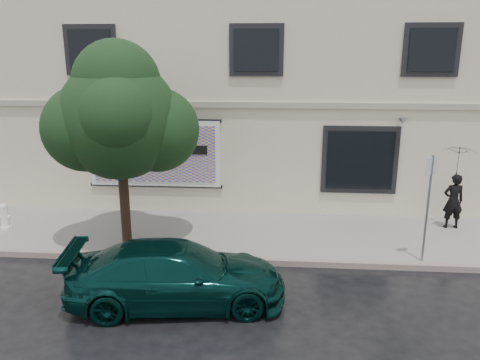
# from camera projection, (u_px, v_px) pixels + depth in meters

# --- Properties ---
(ground) EXTENTS (90.00, 90.00, 0.00)m
(ground) POSITION_uv_depth(u_px,v_px,m) (244.00, 293.00, 10.30)
(ground) COLOR black
(ground) RESTS_ON ground
(sidewalk) EXTENTS (20.00, 3.50, 0.15)m
(sidewalk) POSITION_uv_depth(u_px,v_px,m) (252.00, 235.00, 13.40)
(sidewalk) COLOR gray
(sidewalk) RESTS_ON ground
(curb) EXTENTS (20.00, 0.18, 0.16)m
(curb) POSITION_uv_depth(u_px,v_px,m) (249.00, 261.00, 11.72)
(curb) COLOR gray
(curb) RESTS_ON ground
(building) EXTENTS (20.00, 8.12, 7.00)m
(building) POSITION_uv_depth(u_px,v_px,m) (261.00, 96.00, 18.03)
(building) COLOR beige
(building) RESTS_ON ground
(billboard) EXTENTS (4.30, 0.16, 2.20)m
(billboard) POSITION_uv_depth(u_px,v_px,m) (154.00, 154.00, 14.73)
(billboard) COLOR white
(billboard) RESTS_ON ground
(car) EXTENTS (4.74, 2.58, 1.32)m
(car) POSITION_uv_depth(u_px,v_px,m) (177.00, 274.00, 9.75)
(car) COLOR #072B28
(car) RESTS_ON ground
(pedestrian) EXTENTS (0.62, 0.44, 1.63)m
(pedestrian) POSITION_uv_depth(u_px,v_px,m) (453.00, 201.00, 13.56)
(pedestrian) COLOR black
(pedestrian) RESTS_ON sidewalk
(umbrella) EXTENTS (1.23, 1.23, 0.75)m
(umbrella) POSITION_uv_depth(u_px,v_px,m) (458.00, 161.00, 13.24)
(umbrella) COLOR black
(umbrella) RESTS_ON pedestrian
(street_tree) EXTENTS (3.03, 3.03, 4.86)m
(street_tree) POSITION_uv_depth(u_px,v_px,m) (119.00, 120.00, 11.74)
(street_tree) COLOR #332316
(street_tree) RESTS_ON sidewalk
(fire_hydrant) EXTENTS (0.32, 0.30, 0.77)m
(fire_hydrant) POSITION_uv_depth(u_px,v_px,m) (5.00, 216.00, 13.58)
(fire_hydrant) COLOR white
(fire_hydrant) RESTS_ON sidewalk
(sign_pole) EXTENTS (0.31, 0.15, 2.67)m
(sign_pole) POSITION_uv_depth(u_px,v_px,m) (428.00, 199.00, 11.15)
(sign_pole) COLOR gray
(sign_pole) RESTS_ON sidewalk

